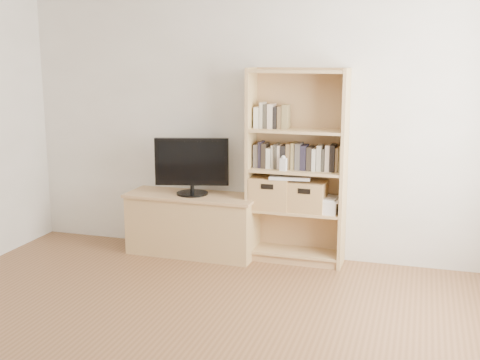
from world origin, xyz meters
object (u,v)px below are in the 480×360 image
at_px(television, 192,166).
at_px(baby_monitor, 283,165).
at_px(bookshelf, 296,167).
at_px(basket_right, 307,196).
at_px(tv_stand, 193,225).
at_px(basket_left, 271,192).
at_px(laptop, 290,177).

distance_m(television, baby_monitor, 0.86).
relative_size(television, baby_monitor, 6.07).
xyz_separation_m(bookshelf, basket_right, (0.10, -0.01, -0.25)).
bearing_deg(tv_stand, television, 0.00).
height_order(tv_stand, basket_left, basket_left).
distance_m(bookshelf, basket_left, 0.33).
relative_size(television, laptop, 1.90).
relative_size(tv_stand, basket_left, 3.43).
bearing_deg(bookshelf, basket_left, -178.81).
bearing_deg(basket_left, television, -176.18).
height_order(basket_right, laptop, laptop).
height_order(television, baby_monitor, television).
bearing_deg(basket_left, basket_right, -1.90).
distance_m(television, basket_left, 0.76).
distance_m(bookshelf, basket_right, 0.27).
bearing_deg(laptop, bookshelf, 1.78).
relative_size(basket_right, laptop, 0.90).
height_order(baby_monitor, basket_left, baby_monitor).
bearing_deg(basket_right, laptop, -176.53).
distance_m(bookshelf, laptop, 0.10).
relative_size(basket_left, basket_right, 1.08).
bearing_deg(laptop, basket_right, -6.64).
bearing_deg(television, laptop, -11.14).
height_order(bookshelf, basket_left, bookshelf).
xyz_separation_m(bookshelf, television, (-0.96, -0.07, -0.03)).
bearing_deg(baby_monitor, bookshelf, 53.70).
relative_size(bookshelf, baby_monitor, 15.52).
height_order(bookshelf, television, bookshelf).
height_order(television, laptop, television).
relative_size(bookshelf, basket_left, 4.98).
bearing_deg(basket_right, bookshelf, 179.31).
relative_size(television, basket_left, 1.95).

